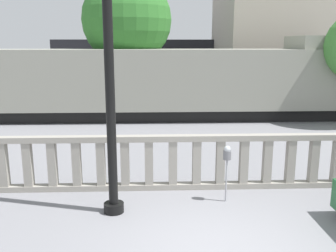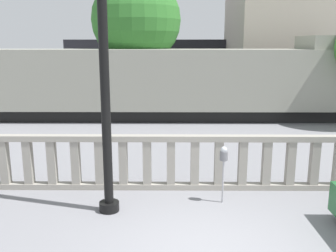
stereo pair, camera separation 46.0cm
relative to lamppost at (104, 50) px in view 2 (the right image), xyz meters
name	(u,v)px [view 2 (the right image)]	position (x,y,z in m)	size (l,w,h in m)	color
balustrade	(195,163)	(1.91, 1.25, -2.72)	(16.97, 0.24, 1.36)	gray
lamppost	(104,50)	(0.00, 0.00, 0.00)	(0.43, 0.43, 6.20)	black
parking_meter	(224,158)	(2.49, 0.46, -2.34)	(0.18, 0.18, 1.31)	#99999E
train_near	(140,82)	(-0.16, 10.32, -1.67)	(21.75, 3.04, 3.86)	black
train_far	(195,63)	(3.20, 21.88, -1.40)	(19.13, 3.00, 4.39)	black
tree_right	(136,20)	(-0.45, 12.24, 1.27)	(4.53, 4.53, 6.95)	#4C3823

